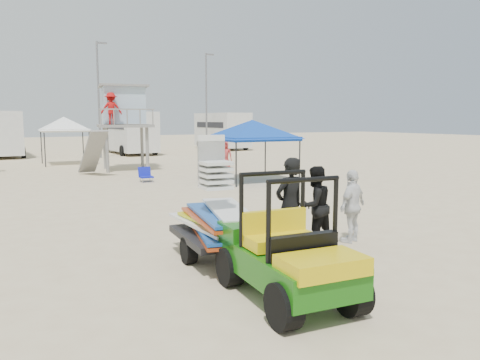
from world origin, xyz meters
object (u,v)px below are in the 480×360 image
lifeguard_tower (122,108)px  canopy_blue (252,123)px  surf_trailer (216,216)px  man_left (290,206)px  utility_cart (287,244)px

lifeguard_tower → canopy_blue: (3.66, -7.22, -0.74)m
surf_trailer → lifeguard_tower: (3.07, 16.91, 2.41)m
man_left → lifeguard_tower: bearing=-103.3°
utility_cart → canopy_blue: size_ratio=0.77×
canopy_blue → surf_trailer: bearing=-124.8°
surf_trailer → lifeguard_tower: 17.35m
man_left → utility_cart: bearing=45.0°
man_left → canopy_blue: (5.21, 9.99, 1.55)m
surf_trailer → lifeguard_tower: lifeguard_tower is taller
surf_trailer → lifeguard_tower: bearing=79.7°
surf_trailer → canopy_blue: size_ratio=0.75×
utility_cart → lifeguard_tower: size_ratio=0.59×
utility_cart → man_left: 2.54m
utility_cart → canopy_blue: 13.88m
utility_cart → man_left: bearing=53.2°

